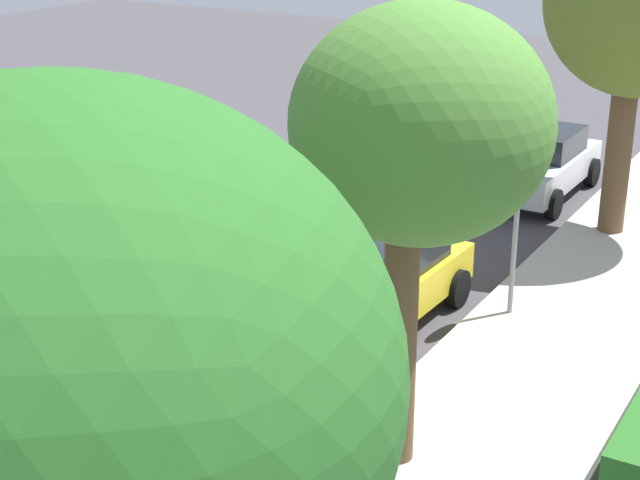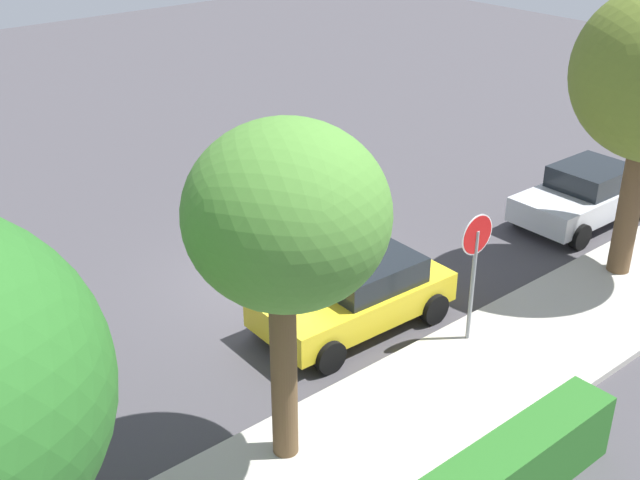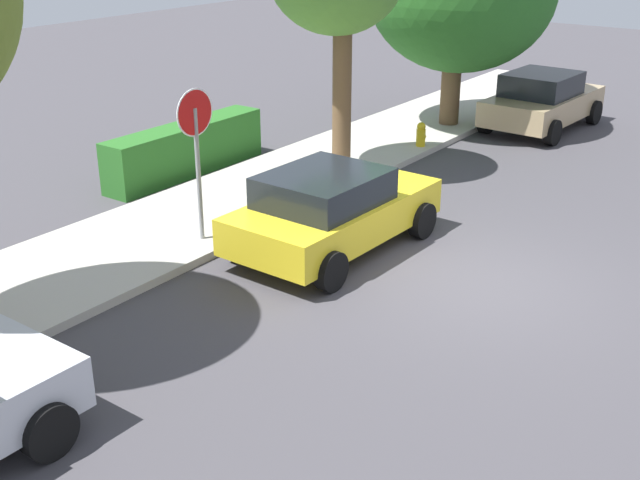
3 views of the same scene
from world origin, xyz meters
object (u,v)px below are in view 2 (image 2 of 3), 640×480
parked_car_silver (585,194)px  street_tree_near_corner (287,219)px  parked_car_yellow (356,292)px  stop_sign (475,257)px

parked_car_silver → street_tree_near_corner: (11.16, 2.24, 3.47)m
parked_car_yellow → stop_sign: bearing=121.5°
stop_sign → street_tree_near_corner: 5.21m
parked_car_yellow → parked_car_silver: (-7.69, 0.11, 0.00)m
stop_sign → street_tree_near_corner: size_ratio=0.49×
parked_car_silver → street_tree_near_corner: street_tree_near_corner is taller
stop_sign → parked_car_yellow: bearing=-58.5°
stop_sign → parked_car_silver: size_ratio=0.69×
stop_sign → street_tree_near_corner: bearing=5.4°
parked_car_yellow → street_tree_near_corner: 5.44m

